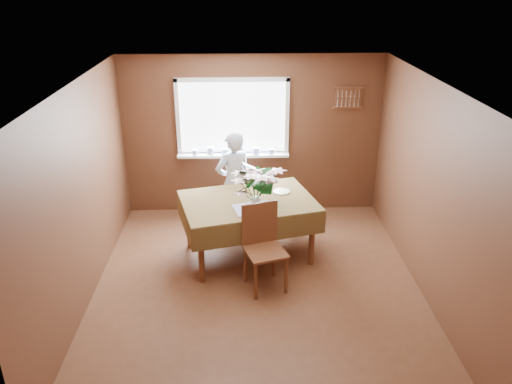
{
  "coord_description": "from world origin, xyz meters",
  "views": [
    {
      "loc": [
        -0.19,
        -5.18,
        3.59
      ],
      "look_at": [
        0.0,
        0.55,
        1.05
      ],
      "focal_mm": 35.0,
      "sensor_mm": 36.0,
      "label": 1
    }
  ],
  "objects_px": {
    "dining_table": "(248,207)",
    "chair_far": "(234,196)",
    "seated_woman": "(234,182)",
    "chair_near": "(263,243)",
    "flower_bouquet": "(256,184)"
  },
  "relations": [
    {
      "from": "dining_table",
      "to": "flower_bouquet",
      "type": "xyz_separation_m",
      "value": [
        0.09,
        -0.24,
        0.43
      ]
    },
    {
      "from": "chair_far",
      "to": "flower_bouquet",
      "type": "height_order",
      "value": "flower_bouquet"
    },
    {
      "from": "dining_table",
      "to": "chair_near",
      "type": "bearing_deg",
      "value": -91.25
    },
    {
      "from": "dining_table",
      "to": "chair_far",
      "type": "height_order",
      "value": "chair_far"
    },
    {
      "from": "chair_far",
      "to": "chair_near",
      "type": "distance_m",
      "value": 1.62
    },
    {
      "from": "dining_table",
      "to": "chair_near",
      "type": "distance_m",
      "value": 0.73
    },
    {
      "from": "chair_far",
      "to": "seated_woman",
      "type": "distance_m",
      "value": 0.31
    },
    {
      "from": "chair_far",
      "to": "flower_bouquet",
      "type": "relative_size",
      "value": 1.52
    },
    {
      "from": "dining_table",
      "to": "chair_far",
      "type": "distance_m",
      "value": 0.94
    },
    {
      "from": "seated_woman",
      "to": "flower_bouquet",
      "type": "distance_m",
      "value": 1.12
    },
    {
      "from": "chair_far",
      "to": "flower_bouquet",
      "type": "bearing_deg",
      "value": 82.11
    },
    {
      "from": "chair_far",
      "to": "dining_table",
      "type": "bearing_deg",
      "value": 80.43
    },
    {
      "from": "flower_bouquet",
      "to": "chair_far",
      "type": "bearing_deg",
      "value": 104.72
    },
    {
      "from": "chair_near",
      "to": "seated_woman",
      "type": "height_order",
      "value": "seated_woman"
    },
    {
      "from": "seated_woman",
      "to": "dining_table",
      "type": "bearing_deg",
      "value": 77.42
    }
  ]
}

